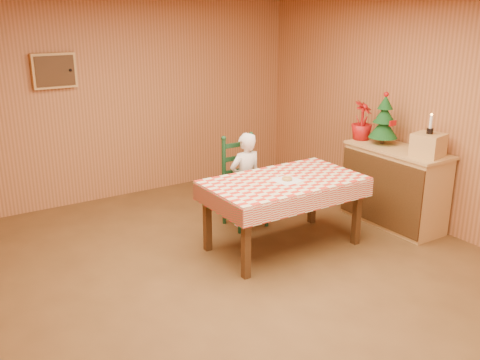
# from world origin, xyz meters

# --- Properties ---
(ground) EXTENTS (6.00, 6.00, 0.00)m
(ground) POSITION_xyz_m (0.00, 0.00, 0.00)
(ground) COLOR brown
(ground) RESTS_ON ground
(cabin_walls) EXTENTS (5.10, 6.05, 2.65)m
(cabin_walls) POSITION_xyz_m (-0.00, 0.53, 1.83)
(cabin_walls) COLOR #B06F3F
(cabin_walls) RESTS_ON ground
(dining_table) EXTENTS (1.66, 0.96, 0.77)m
(dining_table) POSITION_xyz_m (0.70, 0.44, 0.69)
(dining_table) COLOR #482B13
(dining_table) RESTS_ON ground
(ladder_chair) EXTENTS (0.44, 0.40, 1.08)m
(ladder_chair) POSITION_xyz_m (0.70, 1.23, 0.50)
(ladder_chair) COLOR #103218
(ladder_chair) RESTS_ON ground
(seated_child) EXTENTS (0.41, 0.27, 1.12)m
(seated_child) POSITION_xyz_m (0.70, 1.17, 0.56)
(seated_child) COLOR white
(seated_child) RESTS_ON ground
(napkin) EXTENTS (0.29, 0.29, 0.00)m
(napkin) POSITION_xyz_m (0.70, 0.39, 0.77)
(napkin) COLOR white
(napkin) RESTS_ON dining_table
(donut) EXTENTS (0.13, 0.13, 0.04)m
(donut) POSITION_xyz_m (0.70, 0.39, 0.79)
(donut) COLOR gold
(donut) RESTS_ON napkin
(shelf_unit) EXTENTS (0.54, 1.24, 0.93)m
(shelf_unit) POSITION_xyz_m (2.20, 0.25, 0.47)
(shelf_unit) COLOR tan
(shelf_unit) RESTS_ON ground
(crate) EXTENTS (0.36, 0.36, 0.25)m
(crate) POSITION_xyz_m (2.21, -0.15, 1.06)
(crate) COLOR tan
(crate) RESTS_ON shelf_unit
(christmas_tree) EXTENTS (0.34, 0.34, 0.62)m
(christmas_tree) POSITION_xyz_m (2.21, 0.50, 1.21)
(christmas_tree) COLOR #482B13
(christmas_tree) RESTS_ON shelf_unit
(flower_arrangement) EXTENTS (0.35, 0.35, 0.47)m
(flower_arrangement) POSITION_xyz_m (2.16, 0.80, 1.16)
(flower_arrangement) COLOR #970E0E
(flower_arrangement) RESTS_ON shelf_unit
(candle_set) EXTENTS (0.07, 0.07, 0.22)m
(candle_set) POSITION_xyz_m (2.21, -0.15, 1.24)
(candle_set) COLOR black
(candle_set) RESTS_ON crate
(storage_bin) EXTENTS (0.53, 0.53, 0.40)m
(storage_bin) POSITION_xyz_m (2.20, -0.02, 0.20)
(storage_bin) COLOR black
(storage_bin) RESTS_ON ground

